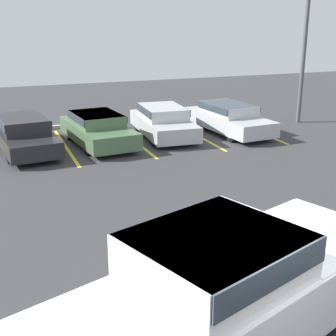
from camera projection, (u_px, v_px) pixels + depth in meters
stall_stripe_b at (66, 147)px, 17.50m from camera, size 0.12×5.48×0.01m
stall_stripe_c at (134, 140)px, 18.41m from camera, size 0.12×5.48×0.01m
stall_stripe_d at (196, 135)px, 19.32m from camera, size 0.12×5.48×0.01m
stall_stripe_e at (252, 129)px, 20.22m from camera, size 0.12×5.48×0.01m
pickup_truck at (230, 289)px, 6.64m from camera, size 6.42×4.01×1.88m
parked_sedan_a at (24, 133)px, 16.82m from camera, size 2.18×4.74×1.23m
parked_sedan_b at (97, 128)px, 17.70m from camera, size 2.22×4.52×1.18m
parked_sedan_c at (163, 121)px, 18.88m from camera, size 2.03×4.42×1.22m
parked_sedan_d at (229, 117)px, 19.49m from camera, size 2.09×4.70×1.20m
light_post at (305, 42)px, 20.52m from camera, size 0.70×0.36×5.91m
wheel_stop_curb at (66, 126)px, 20.51m from camera, size 1.95×0.20×0.14m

